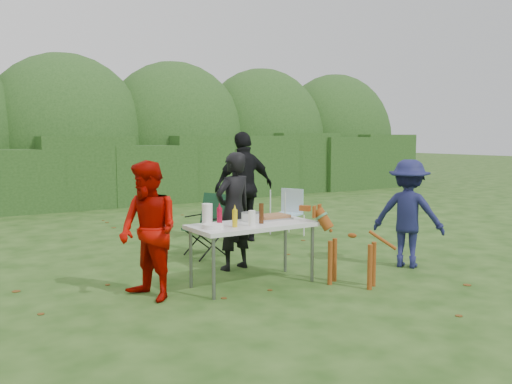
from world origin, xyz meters
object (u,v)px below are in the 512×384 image
folding_table (253,228)px  camping_chair (205,225)px  person_cook (234,211)px  paper_towel_roll (207,215)px  mustard_bottle (235,218)px  beer_bottle (261,213)px  child (408,214)px  person_black_puffy (244,187)px  dog (352,247)px  lawn_chair (287,212)px  person_red_jacket (149,231)px  ketchup_bottle (219,217)px

folding_table → camping_chair: size_ratio=1.64×
person_cook → paper_towel_roll: (-0.74, -0.66, 0.09)m
mustard_bottle → beer_bottle: (0.39, 0.05, 0.02)m
person_cook → mustard_bottle: bearing=49.7°
child → camping_chair: size_ratio=1.59×
paper_towel_roll → person_cook: bearing=41.9°
folding_table → paper_towel_roll: size_ratio=5.77×
person_cook → person_black_puffy: person_black_puffy is taller
child → paper_towel_roll: 2.84m
dog → camping_chair: bearing=-13.8°
lawn_chair → person_red_jacket: bearing=5.5°
folding_table → person_black_puffy: person_black_puffy is taller
mustard_bottle → beer_bottle: bearing=7.2°
folding_table → beer_bottle: beer_bottle is taller
person_cook → lawn_chair: 2.63m
person_red_jacket → child: 3.54m
camping_chair → mustard_bottle: size_ratio=4.58×
person_black_puffy → beer_bottle: bearing=63.6°
camping_chair → mustard_bottle: 1.95m
person_cook → person_red_jacket: person_cook is taller
person_black_puffy → dog: (-0.34, -2.99, -0.46)m
child → dog: (-1.28, -0.28, -0.27)m
dog → lawn_chair: (1.27, 3.04, -0.04)m
person_red_jacket → lawn_chair: (3.49, 2.26, -0.34)m
beer_bottle → paper_towel_roll: paper_towel_roll is taller
dog → ketchup_bottle: size_ratio=4.37×
person_red_jacket → person_black_puffy: person_black_puffy is taller
dog → person_black_puffy: bearing=-37.1°
person_black_puffy → folding_table: bearing=61.4°
folding_table → ketchup_bottle: ketchup_bottle is taller
folding_table → lawn_chair: size_ratio=1.81×
folding_table → mustard_bottle: size_ratio=7.50×
child → ketchup_bottle: child is taller
folding_table → mustard_bottle: (-0.31, -0.11, 0.15)m
ketchup_bottle → folding_table: bearing=1.1°
dog → beer_bottle: size_ratio=4.01×
person_cook → person_black_puffy: 1.92m
child → ketchup_bottle: bearing=49.5°
person_red_jacket → mustard_bottle: size_ratio=7.55×
camping_chair → lawn_chair: 2.10m
dog → mustard_bottle: (-1.28, 0.56, 0.38)m
dog → mustard_bottle: 1.45m
folding_table → dog: size_ratio=1.56×
lawn_chair → paper_towel_roll: size_ratio=3.18×
lawn_chair → mustard_bottle: mustard_bottle is taller
lawn_chair → beer_bottle: beer_bottle is taller
dog → beer_bottle: beer_bottle is taller
folding_table → camping_chair: bearing=81.9°
mustard_bottle → child: bearing=-6.2°
child → beer_bottle: size_ratio=6.07×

